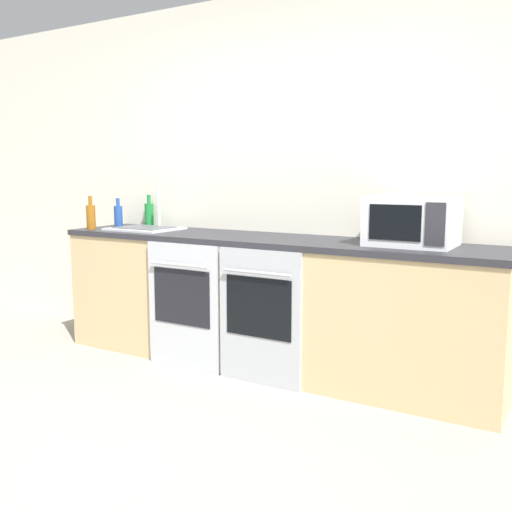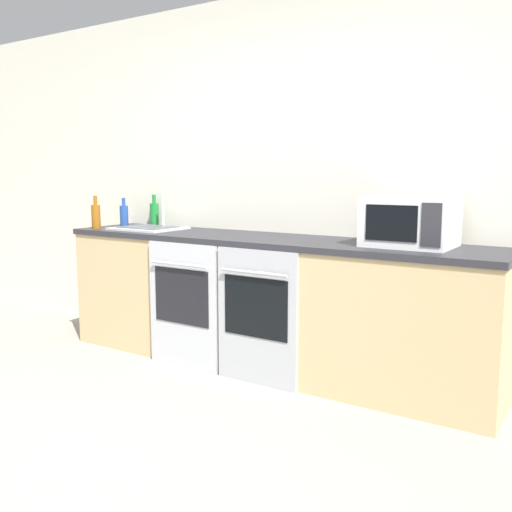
{
  "view_description": "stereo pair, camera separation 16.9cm",
  "coord_description": "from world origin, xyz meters",
  "px_view_note": "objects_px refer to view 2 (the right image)",
  "views": [
    {
      "loc": [
        1.88,
        -1.69,
        1.33
      ],
      "look_at": [
        -0.08,
        1.65,
        0.77
      ],
      "focal_mm": 40.0,
      "sensor_mm": 36.0,
      "label": 1
    },
    {
      "loc": [
        2.03,
        -1.61,
        1.33
      ],
      "look_at": [
        -0.08,
        1.65,
        0.77
      ],
      "focal_mm": 40.0,
      "sensor_mm": 36.0,
      "label": 2
    }
  ],
  "objects_px": {
    "oven_left": "(183,305)",
    "sink": "(149,227)",
    "bottle_amber": "(96,216)",
    "bottle_blue": "(124,215)",
    "oven_right": "(257,317)",
    "microwave": "(410,221)",
    "bottle_green": "(154,213)"
  },
  "relations": [
    {
      "from": "oven_left",
      "to": "sink",
      "type": "xyz_separation_m",
      "value": [
        -0.59,
        0.31,
        0.48
      ]
    },
    {
      "from": "bottle_amber",
      "to": "bottle_blue",
      "type": "bearing_deg",
      "value": 93.37
    },
    {
      "from": "oven_right",
      "to": "sink",
      "type": "height_order",
      "value": "sink"
    },
    {
      "from": "microwave",
      "to": "bottle_green",
      "type": "relative_size",
      "value": 1.96
    },
    {
      "from": "oven_left",
      "to": "microwave",
      "type": "height_order",
      "value": "microwave"
    },
    {
      "from": "bottle_blue",
      "to": "sink",
      "type": "xyz_separation_m",
      "value": [
        0.41,
        -0.14,
        -0.07
      ]
    },
    {
      "from": "microwave",
      "to": "bottle_amber",
      "type": "bearing_deg",
      "value": -174.4
    },
    {
      "from": "oven_right",
      "to": "bottle_blue",
      "type": "bearing_deg",
      "value": 164.5
    },
    {
      "from": "microwave",
      "to": "sink",
      "type": "xyz_separation_m",
      "value": [
        -2.03,
        -0.06,
        -0.13
      ]
    },
    {
      "from": "microwave",
      "to": "oven_left",
      "type": "bearing_deg",
      "value": -165.79
    },
    {
      "from": "bottle_blue",
      "to": "bottle_amber",
      "type": "bearing_deg",
      "value": -86.63
    },
    {
      "from": "oven_right",
      "to": "oven_left",
      "type": "bearing_deg",
      "value": 180.0
    },
    {
      "from": "microwave",
      "to": "bottle_amber",
      "type": "relative_size",
      "value": 1.95
    },
    {
      "from": "oven_right",
      "to": "bottle_green",
      "type": "xyz_separation_m",
      "value": [
        -1.38,
        0.57,
        0.56
      ]
    },
    {
      "from": "microwave",
      "to": "bottle_blue",
      "type": "relative_size",
      "value": 2.19
    },
    {
      "from": "oven_right",
      "to": "sink",
      "type": "relative_size",
      "value": 1.72
    },
    {
      "from": "oven_left",
      "to": "microwave",
      "type": "bearing_deg",
      "value": 14.21
    },
    {
      "from": "bottle_amber",
      "to": "sink",
      "type": "distance_m",
      "value": 0.44
    },
    {
      "from": "microwave",
      "to": "oven_right",
      "type": "bearing_deg",
      "value": -156.47
    },
    {
      "from": "oven_left",
      "to": "bottle_green",
      "type": "relative_size",
      "value": 3.39
    },
    {
      "from": "bottle_amber",
      "to": "sink",
      "type": "relative_size",
      "value": 0.51
    },
    {
      "from": "bottle_blue",
      "to": "bottle_green",
      "type": "bearing_deg",
      "value": 31.1
    },
    {
      "from": "bottle_green",
      "to": "bottle_amber",
      "type": "height_order",
      "value": "bottle_amber"
    },
    {
      "from": "bottle_blue",
      "to": "oven_left",
      "type": "bearing_deg",
      "value": -23.97
    },
    {
      "from": "oven_left",
      "to": "oven_right",
      "type": "bearing_deg",
      "value": 0.0
    },
    {
      "from": "oven_right",
      "to": "sink",
      "type": "distance_m",
      "value": 1.32
    },
    {
      "from": "bottle_green",
      "to": "bottle_blue",
      "type": "bearing_deg",
      "value": -148.9
    },
    {
      "from": "bottle_green",
      "to": "microwave",
      "type": "bearing_deg",
      "value": -5.41
    },
    {
      "from": "bottle_amber",
      "to": "sink",
      "type": "bearing_deg",
      "value": 24.98
    },
    {
      "from": "oven_right",
      "to": "sink",
      "type": "xyz_separation_m",
      "value": [
        -1.19,
        0.31,
        0.48
      ]
    },
    {
      "from": "oven_right",
      "to": "microwave",
      "type": "height_order",
      "value": "microwave"
    },
    {
      "from": "oven_left",
      "to": "bottle_amber",
      "type": "relative_size",
      "value": 3.37
    }
  ]
}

